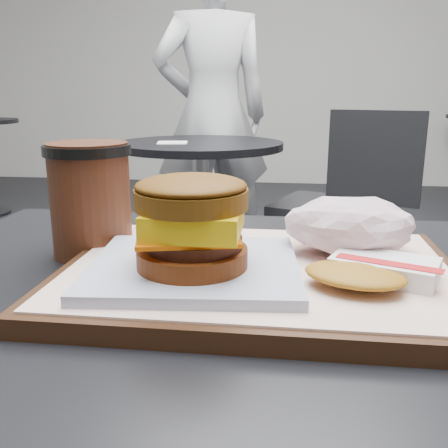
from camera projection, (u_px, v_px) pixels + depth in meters
serving_tray at (259, 275)px, 0.49m from camera, size 0.38×0.28×0.02m
breakfast_sandwich at (193, 234)px, 0.45m from camera, size 0.20×0.19×0.09m
hash_brown at (371, 271)px, 0.44m from camera, size 0.13×0.12×0.02m
crumpled_wrapper at (350, 226)px, 0.51m from camera, size 0.13×0.10×0.06m
coffee_cup at (90, 195)px, 0.56m from camera, size 0.10×0.10×0.13m
neighbor_table at (201, 188)px, 2.15m from camera, size 0.70×0.70×0.75m
napkin at (172, 143)px, 2.04m from camera, size 0.14×0.14×0.00m
neighbor_chair at (343, 196)px, 2.19m from camera, size 0.65×0.54×0.88m
patron at (213, 115)px, 2.59m from camera, size 0.71×0.59×1.67m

